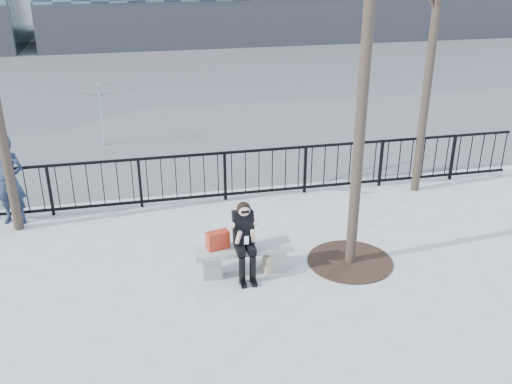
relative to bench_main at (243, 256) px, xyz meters
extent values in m
plane|color=gray|center=(0.00, 0.00, -0.30)|extent=(120.00, 120.00, 0.00)
cube|color=#474747|center=(0.00, 15.00, -0.30)|extent=(60.00, 23.00, 0.01)
cube|color=black|center=(0.00, 3.00, 0.78)|extent=(14.00, 0.05, 0.05)
cube|color=black|center=(0.00, 3.00, -0.18)|extent=(14.00, 0.05, 0.05)
cube|color=#2D2D30|center=(3.00, 21.96, 0.90)|extent=(18.00, 0.08, 2.40)
cube|color=#2D2D30|center=(20.00, 21.96, 0.90)|extent=(16.00, 0.08, 2.40)
cylinder|color=black|center=(1.90, -0.10, 3.45)|extent=(0.18, 0.18, 7.50)
cylinder|color=black|center=(4.50, 2.60, 3.20)|extent=(0.18, 0.18, 7.00)
cylinder|color=black|center=(1.90, -0.10, -0.29)|extent=(1.50, 1.50, 0.02)
cube|color=gray|center=(-0.55, 0.00, -0.10)|extent=(0.32, 0.38, 0.40)
cube|color=gray|center=(0.55, 0.00, -0.10)|extent=(0.32, 0.38, 0.40)
cube|color=gray|center=(0.00, 0.00, 0.14)|extent=(1.65, 0.46, 0.09)
cube|color=#AA2714|center=(-0.42, 0.02, 0.34)|extent=(0.40, 0.26, 0.30)
cube|color=beige|center=(0.50, -0.10, -0.13)|extent=(0.38, 0.25, 0.34)
imported|color=black|center=(-4.10, 2.80, 0.61)|extent=(0.77, 0.63, 1.82)
imported|color=#CBD42F|center=(-2.44, 7.28, 0.60)|extent=(2.62, 2.64, 1.80)
camera|label=1|loc=(-1.59, -8.25, 4.87)|focal=40.00mm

